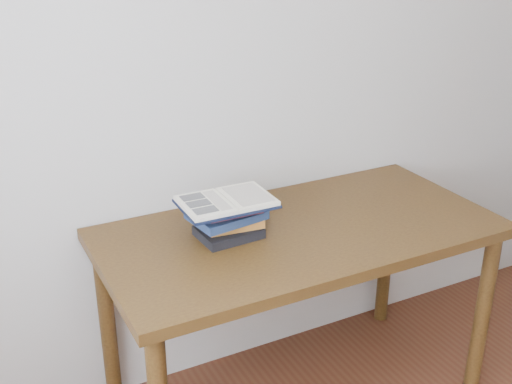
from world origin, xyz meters
TOP-DOWN VIEW (x-y plane):
  - desk at (0.03, 1.38)m, footprint 1.44×0.72m
  - book_stack at (-0.22, 1.44)m, footprint 0.26×0.21m
  - open_book at (-0.23, 1.44)m, footprint 0.32×0.23m

SIDE VIEW (x-z plane):
  - desk at x=0.03m, z-range 0.29..1.06m
  - book_stack at x=-0.22m, z-range 0.77..0.89m
  - open_book at x=-0.23m, z-range 0.89..0.92m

